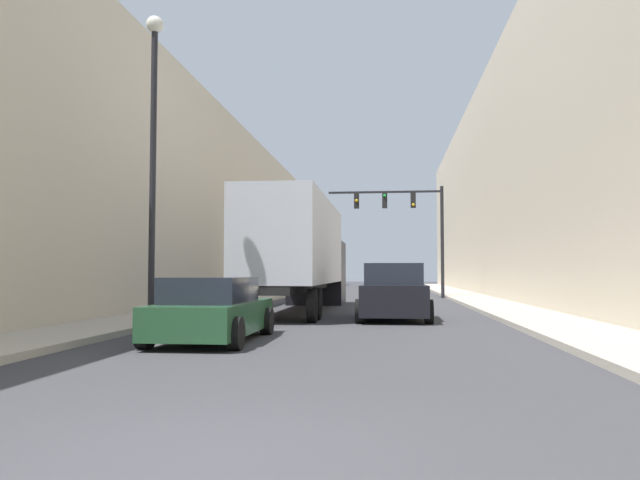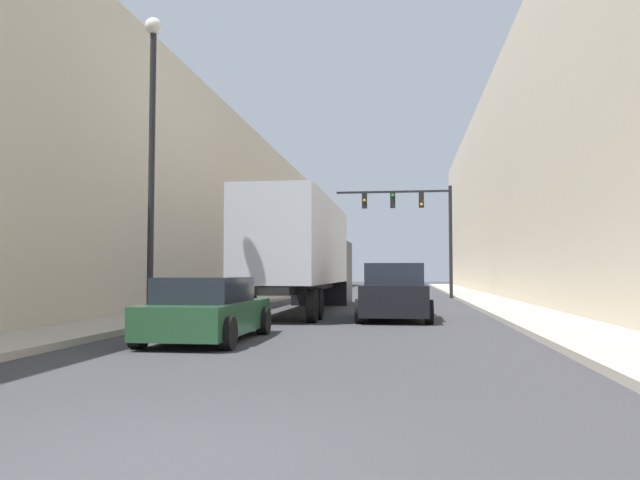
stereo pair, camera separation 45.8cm
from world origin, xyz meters
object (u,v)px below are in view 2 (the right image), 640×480
object	(u,v)px
semi_truck	(305,252)
sedan_car	(207,310)
street_lamp	(152,133)
traffic_signal_gantry	(419,218)
suv_car	(395,293)

from	to	relation	value
semi_truck	sedan_car	bearing A→B (deg)	-92.32
semi_truck	street_lamp	xyz separation A→B (m)	(-2.60, -8.57, 2.79)
sedan_car	traffic_signal_gantry	distance (m)	24.71
sedan_car	suv_car	distance (m)	7.84
suv_car	traffic_signal_gantry	size ratio (longest dim) A/B	0.71
street_lamp	suv_car	bearing A→B (deg)	38.03
sedan_car	traffic_signal_gantry	size ratio (longest dim) A/B	0.64
suv_car	traffic_signal_gantry	bearing A→B (deg)	86.07
semi_truck	sedan_car	xyz separation A→B (m)	(-0.43, -10.57, -1.61)
semi_truck	street_lamp	size ratio (longest dim) A/B	1.66
semi_truck	sedan_car	distance (m)	10.71
traffic_signal_gantry	street_lamp	xyz separation A→B (m)	(-7.27, -21.83, 0.36)
sedan_car	suv_car	bearing A→B (deg)	59.89
semi_truck	street_lamp	distance (m)	9.38
semi_truck	street_lamp	world-z (taller)	street_lamp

